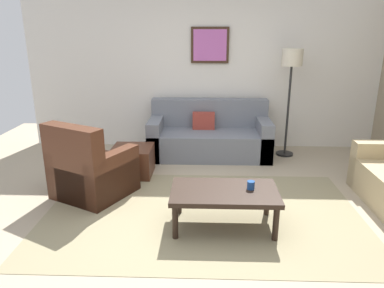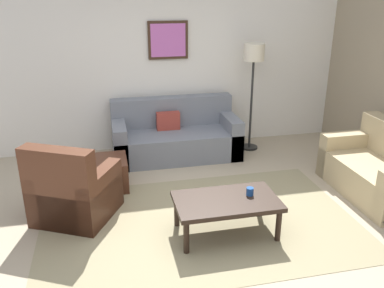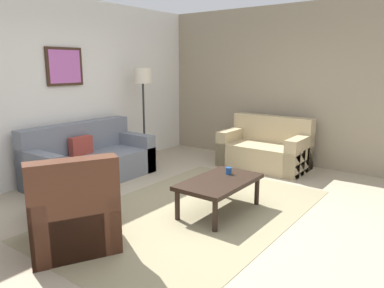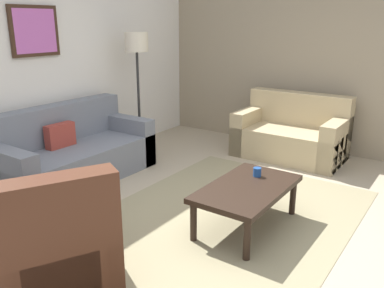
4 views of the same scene
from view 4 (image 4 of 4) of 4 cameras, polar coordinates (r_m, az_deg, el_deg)
ground_plane at (r=3.81m, az=2.63°, el=-11.94°), size 8.00×8.00×0.00m
rear_partition at (r=5.22m, az=-22.48°, el=10.90°), size 6.00×0.12×2.80m
stone_feature_panel at (r=6.11m, az=18.44°, el=12.03°), size 0.12×5.20×2.80m
area_rug at (r=3.81m, az=2.63°, el=-11.89°), size 3.52×2.24×0.01m
couch_main at (r=5.09m, az=-17.06°, el=-1.44°), size 1.94×0.90×0.88m
couch_loveseat at (r=5.85m, az=14.08°, el=1.19°), size 0.86×1.46×0.88m
armchair_leather at (r=3.03m, az=-19.04°, el=-14.51°), size 1.08×1.08×0.95m
ottoman at (r=3.81m, az=-20.93°, el=-9.77°), size 0.56×0.56×0.40m
coffee_table at (r=3.72m, az=7.87°, el=-6.68°), size 1.10×0.64×0.41m
cup at (r=3.93m, az=9.27°, el=-3.96°), size 0.08×0.08×0.09m
lamp_standing at (r=5.69m, az=-7.86°, el=12.51°), size 0.32×0.32×1.71m
framed_artwork at (r=5.18m, az=-21.51°, el=14.76°), size 0.62×0.04×0.58m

